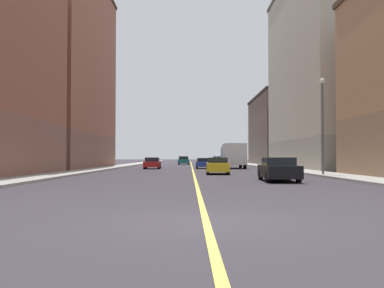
# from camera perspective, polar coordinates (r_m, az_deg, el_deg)

# --- Properties ---
(ground_plane) EXTENTS (400.00, 400.00, 0.00)m
(ground_plane) POSITION_cam_1_polar(r_m,az_deg,el_deg) (9.37, 1.83, -10.06)
(ground_plane) COLOR #322D34
(ground_plane) RESTS_ON ground
(sidewalk_left) EXTENTS (2.53, 168.00, 0.15)m
(sidewalk_left) POSITION_cam_1_polar(r_m,az_deg,el_deg) (59.13, 9.39, -2.87)
(sidewalk_left) COLOR #9E9B93
(sidewalk_left) RESTS_ON ground
(sidewalk_right) EXTENTS (2.53, 168.00, 0.15)m
(sidewalk_right) POSITION_cam_1_polar(r_m,az_deg,el_deg) (59.02, -9.44, -2.87)
(sidewalk_right) COLOR #9E9B93
(sidewalk_right) RESTS_ON ground
(lane_center_stripe) EXTENTS (0.16, 154.00, 0.01)m
(lane_center_stripe) POSITION_cam_1_polar(r_m,az_deg,el_deg) (58.28, -0.01, -2.98)
(lane_center_stripe) COLOR #E5D14C
(lane_center_stripe) RESTS_ON ground
(building_left_mid) EXTENTS (11.52, 24.93, 22.37)m
(building_left_mid) POSITION_cam_1_polar(r_m,az_deg,el_deg) (53.43, 18.29, 9.04)
(building_left_mid) COLOR #9D9688
(building_left_mid) RESTS_ON ground
(building_left_far) EXTENTS (11.52, 20.59, 11.57)m
(building_left_far) POSITION_cam_1_polar(r_m,az_deg,el_deg) (75.39, 12.58, 1.77)
(building_left_far) COLOR brown
(building_left_far) RESTS_ON ground
(building_right_midblock) EXTENTS (11.52, 24.00, 22.93)m
(building_right_midblock) POSITION_cam_1_polar(r_m,az_deg,el_deg) (54.32, -17.91, 9.16)
(building_right_midblock) COLOR brown
(building_right_midblock) RESTS_ON ground
(street_lamp_left_near) EXTENTS (0.36, 0.36, 6.71)m
(street_lamp_left_near) POSITION_cam_1_polar(r_m,az_deg,el_deg) (32.07, 16.60, 3.57)
(street_lamp_left_near) COLOR #4C4C51
(street_lamp_left_near) RESTS_ON ground
(car_black) EXTENTS (1.96, 4.61, 1.32)m
(car_black) POSITION_cam_1_polar(r_m,az_deg,el_deg) (24.83, 11.17, -3.26)
(car_black) COLOR black
(car_black) RESTS_ON ground
(car_red) EXTENTS (1.78, 4.11, 1.27)m
(car_red) POSITION_cam_1_polar(r_m,az_deg,el_deg) (49.12, -5.17, -2.51)
(car_red) COLOR red
(car_red) RESTS_ON ground
(car_yellow) EXTENTS (1.93, 4.54, 1.29)m
(car_yellow) POSITION_cam_1_polar(r_m,az_deg,el_deg) (34.50, 3.37, -2.86)
(car_yellow) COLOR gold
(car_yellow) RESTS_ON ground
(car_teal) EXTENTS (1.89, 4.61, 1.41)m
(car_teal) POSITION_cam_1_polar(r_m,az_deg,el_deg) (74.15, -1.09, -2.17)
(car_teal) COLOR #196670
(car_teal) RESTS_ON ground
(car_blue) EXTENTS (1.83, 4.22, 1.20)m
(car_blue) POSITION_cam_1_polar(r_m,az_deg,el_deg) (50.41, 1.55, -2.51)
(car_blue) COLOR #23389E
(car_blue) RESTS_ON ground
(car_maroon) EXTENTS (2.01, 4.15, 1.39)m
(car_maroon) POSITION_cam_1_polar(r_m,az_deg,el_deg) (69.78, 3.42, -2.20)
(car_maroon) COLOR maroon
(car_maroon) RESTS_ON ground
(car_green) EXTENTS (1.91, 4.30, 1.35)m
(car_green) POSITION_cam_1_polar(r_m,az_deg,el_deg) (62.76, 3.89, -2.27)
(car_green) COLOR #1E6B38
(car_green) RESTS_ON ground
(box_truck) EXTENTS (2.50, 6.86, 2.84)m
(box_truck) POSITION_cam_1_polar(r_m,az_deg,el_deg) (51.14, 5.38, -1.43)
(box_truck) COLOR navy
(box_truck) RESTS_ON ground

